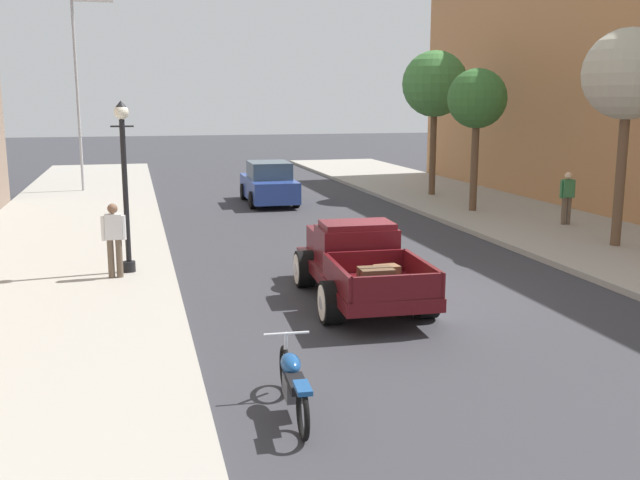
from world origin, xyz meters
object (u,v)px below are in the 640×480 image
(street_tree_second, at_px, (477,100))
(street_tree_third, at_px, (435,85))
(pedestrian_sidewalk_right, at_px, (567,195))
(pedestrian_sidewalk_left, at_px, (114,236))
(street_lamp_near, at_px, (125,174))
(flagpole, at_px, (81,57))
(car_background_blue, at_px, (269,184))
(motorcycle_parked, at_px, (293,382))
(street_tree_nearest, at_px, (628,76))
(hotrod_truck_maroon, at_px, (357,262))

(street_tree_second, bearing_deg, street_tree_third, 85.65)
(pedestrian_sidewalk_right, xyz_separation_m, street_tree_second, (-1.51, 3.41, 2.92))
(pedestrian_sidewalk_left, relative_size, street_lamp_near, 0.43)
(pedestrian_sidewalk_left, bearing_deg, pedestrian_sidewalk_right, 14.82)
(flagpole, bearing_deg, car_background_blue, -35.18)
(car_background_blue, height_order, flagpole, flagpole)
(pedestrian_sidewalk_left, distance_m, pedestrian_sidewalk_right, 14.07)
(car_background_blue, relative_size, pedestrian_sidewalk_left, 2.63)
(street_lamp_near, bearing_deg, pedestrian_sidewalk_left, -120.83)
(street_tree_second, bearing_deg, car_background_blue, 145.19)
(car_background_blue, height_order, pedestrian_sidewalk_left, pedestrian_sidewalk_left)
(motorcycle_parked, relative_size, street_lamp_near, 0.55)
(car_background_blue, xyz_separation_m, street_tree_third, (6.84, -0.07, 3.84))
(street_lamp_near, distance_m, street_tree_third, 16.52)
(pedestrian_sidewalk_left, bearing_deg, street_tree_second, 30.11)
(pedestrian_sidewalk_left, relative_size, street_tree_third, 0.28)
(street_tree_third, bearing_deg, pedestrian_sidewalk_left, -137.32)
(street_tree_nearest, height_order, street_tree_third, street_tree_third)
(car_background_blue, height_order, street_tree_second, street_tree_second)
(hotrod_truck_maroon, relative_size, flagpole, 0.55)
(motorcycle_parked, distance_m, street_tree_nearest, 13.88)
(motorcycle_parked, distance_m, street_lamp_near, 8.53)
(motorcycle_parked, height_order, street_tree_third, street_tree_third)
(street_lamp_near, bearing_deg, street_tree_second, 28.96)
(street_lamp_near, relative_size, street_tree_nearest, 0.68)
(car_background_blue, bearing_deg, hotrod_truck_maroon, -93.08)
(hotrod_truck_maroon, xyz_separation_m, street_tree_third, (7.60, 13.89, 3.85))
(motorcycle_parked, height_order, street_tree_nearest, street_tree_nearest)
(car_background_blue, distance_m, street_tree_second, 8.56)
(flagpole, xyz_separation_m, street_tree_nearest, (14.43, -16.16, -1.15))
(street_tree_nearest, xyz_separation_m, street_tree_second, (-0.91, 6.69, -0.62))
(flagpole, height_order, street_tree_nearest, flagpole)
(street_tree_third, bearing_deg, street_tree_nearest, -87.08)
(car_background_blue, xyz_separation_m, pedestrian_sidewalk_right, (8.02, -7.94, 0.32))
(pedestrian_sidewalk_left, distance_m, street_tree_nearest, 13.47)
(car_background_blue, relative_size, street_tree_nearest, 0.76)
(street_tree_nearest, bearing_deg, pedestrian_sidewalk_right, 79.48)
(pedestrian_sidewalk_left, bearing_deg, motorcycle_parked, -72.70)
(street_tree_third, bearing_deg, street_tree_second, -94.35)
(hotrod_truck_maroon, height_order, street_tree_second, street_tree_second)
(pedestrian_sidewalk_left, bearing_deg, hotrod_truck_maroon, -26.68)
(pedestrian_sidewalk_right, relative_size, street_tree_nearest, 0.29)
(car_background_blue, height_order, street_lamp_near, street_lamp_near)
(motorcycle_parked, xyz_separation_m, car_background_blue, (3.23, 19.09, 0.33))
(motorcycle_parked, bearing_deg, street_tree_nearest, 36.54)
(hotrod_truck_maroon, bearing_deg, pedestrian_sidewalk_right, 34.49)
(car_background_blue, height_order, pedestrian_sidewalk_right, pedestrian_sidewalk_right)
(pedestrian_sidewalk_left, xyz_separation_m, street_tree_third, (12.43, 11.46, 3.52))
(car_background_blue, distance_m, street_tree_nearest, 13.98)
(motorcycle_parked, bearing_deg, street_tree_third, 62.10)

